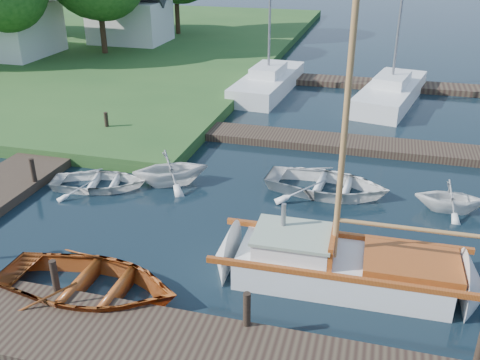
% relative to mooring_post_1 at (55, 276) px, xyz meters
% --- Properties ---
extents(ground, '(160.00, 160.00, 0.00)m').
position_rel_mooring_post_1_xyz_m(ground, '(3.00, 5.00, -0.70)').
color(ground, black).
rests_on(ground, ground).
extents(near_dock, '(18.00, 2.20, 0.30)m').
position_rel_mooring_post_1_xyz_m(near_dock, '(3.00, -1.00, -0.55)').
color(near_dock, '#2E2019').
rests_on(near_dock, ground).
extents(left_dock, '(2.20, 18.00, 0.30)m').
position_rel_mooring_post_1_xyz_m(left_dock, '(-5.00, 7.00, -0.55)').
color(left_dock, '#2E2019').
rests_on(left_dock, ground).
extents(far_dock, '(14.00, 1.60, 0.30)m').
position_rel_mooring_post_1_xyz_m(far_dock, '(5.00, 11.50, -0.55)').
color(far_dock, '#2E2019').
rests_on(far_dock, ground).
extents(mooring_post_1, '(0.16, 0.16, 0.80)m').
position_rel_mooring_post_1_xyz_m(mooring_post_1, '(0.00, 0.00, 0.00)').
color(mooring_post_1, black).
rests_on(mooring_post_1, near_dock).
extents(mooring_post_2, '(0.16, 0.16, 0.80)m').
position_rel_mooring_post_1_xyz_m(mooring_post_2, '(4.50, 0.00, 0.00)').
color(mooring_post_2, black).
rests_on(mooring_post_2, near_dock).
extents(mooring_post_3, '(0.16, 0.16, 0.80)m').
position_rel_mooring_post_1_xyz_m(mooring_post_3, '(9.00, 0.00, 0.00)').
color(mooring_post_3, black).
rests_on(mooring_post_3, near_dock).
extents(mooring_post_4, '(0.16, 0.16, 0.80)m').
position_rel_mooring_post_1_xyz_m(mooring_post_4, '(-4.00, 5.00, 0.00)').
color(mooring_post_4, black).
rests_on(mooring_post_4, left_dock).
extents(mooring_post_5, '(0.16, 0.16, 0.80)m').
position_rel_mooring_post_1_xyz_m(mooring_post_5, '(-4.00, 10.00, 0.00)').
color(mooring_post_5, black).
rests_on(mooring_post_5, left_dock).
extents(sailboat, '(7.19, 2.12, 9.83)m').
position_rel_mooring_post_1_xyz_m(sailboat, '(6.38, 2.50, -0.36)').
color(sailboat, white).
rests_on(sailboat, ground).
extents(dinghy, '(4.39, 3.14, 0.91)m').
position_rel_mooring_post_1_xyz_m(dinghy, '(0.60, 0.35, -0.25)').
color(dinghy, maroon).
rests_on(dinghy, ground).
extents(tender_a, '(3.57, 2.90, 0.65)m').
position_rel_mooring_post_1_xyz_m(tender_a, '(-2.02, 5.65, -0.38)').
color(tender_a, white).
rests_on(tender_a, ground).
extents(tender_b, '(3.24, 3.10, 1.32)m').
position_rel_mooring_post_1_xyz_m(tender_b, '(0.17, 6.55, -0.04)').
color(tender_b, white).
rests_on(tender_b, ground).
extents(tender_c, '(4.19, 3.16, 0.82)m').
position_rel_mooring_post_1_xyz_m(tender_c, '(5.31, 7.26, -0.29)').
color(tender_c, white).
rests_on(tender_c, ground).
extents(tender_d, '(2.14, 1.87, 1.10)m').
position_rel_mooring_post_1_xyz_m(tender_d, '(9.08, 7.01, -0.15)').
color(tender_d, white).
rests_on(tender_d, ground).
extents(marina_boat_0, '(2.71, 7.33, 11.65)m').
position_rel_mooring_post_1_xyz_m(marina_boat_0, '(0.88, 18.55, -0.12)').
color(marina_boat_0, white).
rests_on(marina_boat_0, ground).
extents(marina_boat_2, '(3.62, 7.52, 11.30)m').
position_rel_mooring_post_1_xyz_m(marina_boat_2, '(7.15, 18.22, -0.12)').
color(marina_boat_2, white).
rests_on(marina_boat_2, ground).
extents(house_c, '(5.25, 4.00, 5.28)m').
position_rel_mooring_post_1_xyz_m(house_c, '(-11.00, 27.00, 1.88)').
color(house_c, white).
rests_on(house_c, shore).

